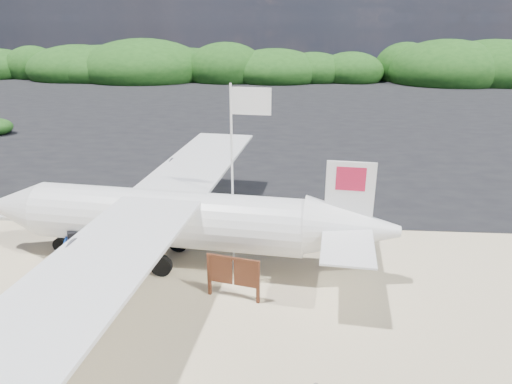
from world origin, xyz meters
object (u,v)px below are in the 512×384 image
signboard (234,298)px  aircraft_large (469,147)px  crew_b (296,230)px  crew_a (158,203)px  crew_c (354,242)px  flagpole (234,265)px  baggage_cart (104,264)px

signboard → aircraft_large: bearing=66.8°
crew_b → aircraft_large: size_ratio=0.10×
crew_a → crew_c: (7.93, -2.50, -0.25)m
signboard → flagpole: bearing=109.4°
crew_b → flagpole: bearing=23.2°
crew_a → aircraft_large: (18.02, 14.08, -0.99)m
crew_b → aircraft_large: (12.17, 16.07, -0.87)m
flagpole → baggage_cart: bearing=-177.0°
crew_c → aircraft_large: bearing=-146.3°
baggage_cart → crew_a: 3.80m
crew_c → signboard: bearing=9.4°
crew_c → aircraft_large: (10.09, 16.58, -0.74)m
crew_a → crew_b: (5.84, -1.99, -0.12)m
signboard → baggage_cart: bearing=173.0°
baggage_cart → aircraft_large: aircraft_large is taller
baggage_cart → crew_b: (6.95, 1.51, 0.87)m
signboard → crew_b: crew_b is taller
flagpole → crew_b: flagpole is taller
baggage_cart → signboard: 5.26m
baggage_cart → aircraft_large: 25.97m
signboard → crew_c: crew_c is taller
crew_a → baggage_cart: bearing=84.5°
signboard → crew_b: 3.97m
flagpole → crew_a: size_ratio=3.28×
flagpole → crew_a: 4.96m
flagpole → signboard: (0.23, -2.05, 0.00)m
signboard → crew_a: size_ratio=0.93×
signboard → crew_b: size_ratio=1.06×
crew_b → crew_a: bearing=-25.1°
crew_a → flagpole: bearing=150.0°
crew_a → crew_c: bearing=174.5°
baggage_cart → crew_b: 7.16m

